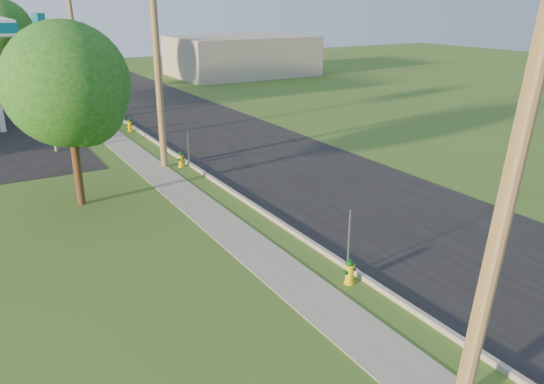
{
  "coord_description": "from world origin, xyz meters",
  "views": [
    {
      "loc": [
        -8.37,
        -6.24,
        7.33
      ],
      "look_at": [
        0.0,
        8.0,
        1.4
      ],
      "focal_mm": 35.0,
      "sensor_mm": 36.0,
      "label": 1
    }
  ],
  "objects_px": {
    "hydrant_far": "(130,125)",
    "utility_pole_near": "(515,163)",
    "utility_pole_mid": "(157,59)",
    "tree_lot": "(2,35)",
    "hydrant_near": "(350,272)",
    "utility_pole_far": "(74,40)",
    "tree_verge": "(70,90)",
    "hydrant_mid": "(181,159)",
    "price_pylon": "(42,43)"
  },
  "relations": [
    {
      "from": "utility_pole_mid",
      "to": "utility_pole_far",
      "type": "height_order",
      "value": "utility_pole_mid"
    },
    {
      "from": "utility_pole_near",
      "to": "tree_lot",
      "type": "distance_m",
      "value": 41.88
    },
    {
      "from": "utility_pole_mid",
      "to": "tree_lot",
      "type": "xyz_separation_m",
      "value": [
        -4.23,
        23.67,
        0.01
      ]
    },
    {
      "from": "hydrant_near",
      "to": "hydrant_far",
      "type": "distance_m",
      "value": 21.16
    },
    {
      "from": "price_pylon",
      "to": "tree_verge",
      "type": "xyz_separation_m",
      "value": [
        -0.44,
        -8.65,
        -1.05
      ]
    },
    {
      "from": "price_pylon",
      "to": "utility_pole_near",
      "type": "bearing_deg",
      "value": -80.58
    },
    {
      "from": "utility_pole_near",
      "to": "hydrant_mid",
      "type": "relative_size",
      "value": 12.72
    },
    {
      "from": "tree_lot",
      "to": "hydrant_far",
      "type": "distance_m",
      "value": 17.06
    },
    {
      "from": "utility_pole_far",
      "to": "hydrant_near",
      "type": "bearing_deg",
      "value": -88.86
    },
    {
      "from": "tree_lot",
      "to": "hydrant_far",
      "type": "xyz_separation_m",
      "value": [
        4.92,
        -15.68,
        -4.56
      ]
    },
    {
      "from": "utility_pole_far",
      "to": "tree_verge",
      "type": "height_order",
      "value": "utility_pole_far"
    },
    {
      "from": "utility_pole_mid",
      "to": "hydrant_far",
      "type": "bearing_deg",
      "value": 85.08
    },
    {
      "from": "hydrant_mid",
      "to": "tree_verge",
      "type": "bearing_deg",
      "value": -151.36
    },
    {
      "from": "price_pylon",
      "to": "tree_verge",
      "type": "height_order",
      "value": "price_pylon"
    },
    {
      "from": "utility_pole_mid",
      "to": "price_pylon",
      "type": "xyz_separation_m",
      "value": [
        -3.9,
        5.5,
        0.48
      ]
    },
    {
      "from": "hydrant_far",
      "to": "price_pylon",
      "type": "bearing_deg",
      "value": -151.55
    },
    {
      "from": "utility_pole_near",
      "to": "hydrant_near",
      "type": "bearing_deg",
      "value": 82.69
    },
    {
      "from": "price_pylon",
      "to": "tree_verge",
      "type": "distance_m",
      "value": 8.73
    },
    {
      "from": "utility_pole_mid",
      "to": "tree_verge",
      "type": "height_order",
      "value": "utility_pole_mid"
    },
    {
      "from": "tree_verge",
      "to": "hydrant_far",
      "type": "bearing_deg",
      "value": 65.73
    },
    {
      "from": "utility_pole_mid",
      "to": "hydrant_mid",
      "type": "relative_size",
      "value": 13.15
    },
    {
      "from": "tree_verge",
      "to": "tree_lot",
      "type": "distance_m",
      "value": 26.83
    },
    {
      "from": "utility_pole_far",
      "to": "tree_lot",
      "type": "height_order",
      "value": "utility_pole_far"
    },
    {
      "from": "tree_lot",
      "to": "hydrant_near",
      "type": "height_order",
      "value": "tree_lot"
    },
    {
      "from": "utility_pole_far",
      "to": "price_pylon",
      "type": "relative_size",
      "value": 1.39
    },
    {
      "from": "price_pylon",
      "to": "hydrant_near",
      "type": "bearing_deg",
      "value": -76.4
    },
    {
      "from": "hydrant_mid",
      "to": "hydrant_far",
      "type": "xyz_separation_m",
      "value": [
        0.02,
        8.41,
        0.04
      ]
    },
    {
      "from": "utility_pole_far",
      "to": "hydrant_mid",
      "type": "xyz_separation_m",
      "value": [
        0.67,
        -18.42,
        -4.44
      ]
    },
    {
      "from": "utility_pole_near",
      "to": "hydrant_far",
      "type": "relative_size",
      "value": 11.56
    },
    {
      "from": "tree_verge",
      "to": "utility_pole_mid",
      "type": "bearing_deg",
      "value": 36.04
    },
    {
      "from": "hydrant_near",
      "to": "hydrant_far",
      "type": "height_order",
      "value": "hydrant_far"
    },
    {
      "from": "utility_pole_mid",
      "to": "hydrant_far",
      "type": "height_order",
      "value": "utility_pole_mid"
    },
    {
      "from": "utility_pole_near",
      "to": "tree_verge",
      "type": "bearing_deg",
      "value": 106.28
    },
    {
      "from": "utility_pole_mid",
      "to": "tree_verge",
      "type": "bearing_deg",
      "value": -143.96
    },
    {
      "from": "tree_verge",
      "to": "hydrant_far",
      "type": "height_order",
      "value": "tree_verge"
    },
    {
      "from": "utility_pole_near",
      "to": "utility_pole_far",
      "type": "height_order",
      "value": "utility_pole_far"
    },
    {
      "from": "tree_verge",
      "to": "tree_lot",
      "type": "bearing_deg",
      "value": 89.78
    },
    {
      "from": "utility_pole_near",
      "to": "price_pylon",
      "type": "xyz_separation_m",
      "value": [
        -3.9,
        23.5,
        0.63
      ]
    },
    {
      "from": "hydrant_far",
      "to": "utility_pole_near",
      "type": "bearing_deg",
      "value": -91.51
    },
    {
      "from": "hydrant_near",
      "to": "hydrant_far",
      "type": "relative_size",
      "value": 0.92
    },
    {
      "from": "hydrant_near",
      "to": "utility_pole_far",
      "type": "bearing_deg",
      "value": 91.14
    },
    {
      "from": "utility_pole_near",
      "to": "hydrant_near",
      "type": "distance_m",
      "value": 6.58
    },
    {
      "from": "tree_lot",
      "to": "hydrant_far",
      "type": "relative_size",
      "value": 9.4
    },
    {
      "from": "utility_pole_far",
      "to": "hydrant_near",
      "type": "height_order",
      "value": "utility_pole_far"
    },
    {
      "from": "utility_pole_mid",
      "to": "utility_pole_near",
      "type": "bearing_deg",
      "value": -90.0
    },
    {
      "from": "utility_pole_near",
      "to": "utility_pole_mid",
      "type": "height_order",
      "value": "utility_pole_mid"
    },
    {
      "from": "hydrant_mid",
      "to": "hydrant_near",
      "type": "bearing_deg",
      "value": -90.22
    },
    {
      "from": "price_pylon",
      "to": "tree_lot",
      "type": "distance_m",
      "value": 18.18
    },
    {
      "from": "utility_pole_mid",
      "to": "hydrant_far",
      "type": "relative_size",
      "value": 11.95
    },
    {
      "from": "hydrant_near",
      "to": "hydrant_mid",
      "type": "bearing_deg",
      "value": 89.78
    }
  ]
}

